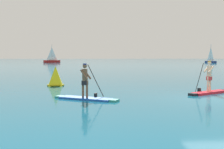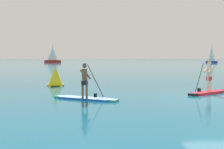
% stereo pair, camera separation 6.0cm
% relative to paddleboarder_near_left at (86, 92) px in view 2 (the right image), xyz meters
% --- Properties ---
extents(ground, '(440.00, 440.00, 0.00)m').
position_rel_paddleboarder_near_left_xyz_m(ground, '(6.28, -0.30, -0.35)').
color(ground, '#196B8C').
extents(paddleboarder_near_left, '(3.24, 2.00, 1.81)m').
position_rel_paddleboarder_near_left_xyz_m(paddleboarder_near_left, '(0.00, 0.00, 0.00)').
color(paddleboarder_near_left, blue).
rests_on(paddleboarder_near_left, ground).
extents(paddleboarder_mid_center, '(3.00, 2.12, 1.87)m').
position_rel_paddleboarder_near_left_xyz_m(paddleboarder_mid_center, '(6.91, 1.84, 0.03)').
color(paddleboarder_mid_center, red).
rests_on(paddleboarder_mid_center, ground).
extents(race_marker_buoy, '(1.40, 1.40, 1.40)m').
position_rel_paddleboarder_near_left_xyz_m(race_marker_buoy, '(-2.42, 6.52, 0.27)').
color(race_marker_buoy, yellow).
rests_on(race_marker_buoy, ground).
extents(sailboat_left_horizon, '(5.29, 1.35, 5.83)m').
position_rel_paddleboarder_near_left_xyz_m(sailboat_left_horizon, '(-14.25, 79.79, 0.43)').
color(sailboat_left_horizon, '#A51E1E').
rests_on(sailboat_left_horizon, ground).
extents(sailboat_right_horizon, '(2.36, 4.45, 5.85)m').
position_rel_paddleboarder_near_left_xyz_m(sailboat_right_horizon, '(36.45, 74.76, 0.48)').
color(sailboat_right_horizon, navy).
rests_on(sailboat_right_horizon, ground).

